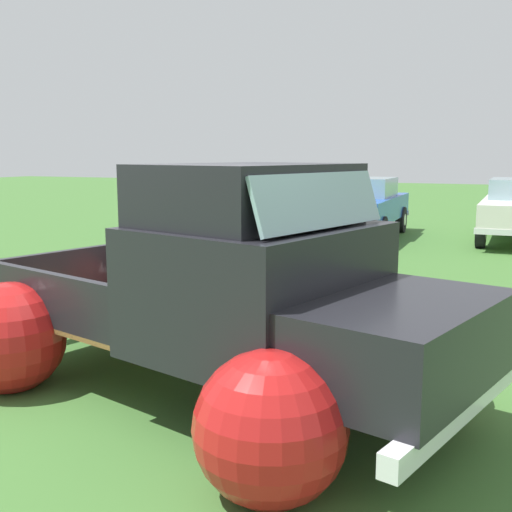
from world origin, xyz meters
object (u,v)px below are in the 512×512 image
show_car_0 (247,198)px  spectator_2 (263,200)px  vintage_pickup_truck (233,312)px  show_car_1 (358,205)px  spectator_0 (171,223)px

show_car_0 → spectator_2: spectator_2 is taller
vintage_pickup_truck → spectator_2: 8.28m
show_car_1 → spectator_2: spectator_2 is taller
vintage_pickup_truck → spectator_0: bearing=141.6°
show_car_1 → show_car_0: bearing=-109.5°
show_car_1 → spectator_2: bearing=-27.1°
vintage_pickup_truck → spectator_2: bearing=126.4°
show_car_0 → spectator_2: size_ratio=2.52×
show_car_0 → spectator_2: bearing=31.9°
vintage_pickup_truck → show_car_0: 12.72m
show_car_1 → spectator_0: spectator_0 is taller
show_car_1 → spectator_0: 6.42m
vintage_pickup_truck → show_car_1: vintage_pickup_truck is taller
show_car_0 → show_car_1: bearing=74.9°
show_car_0 → show_car_1: 3.67m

